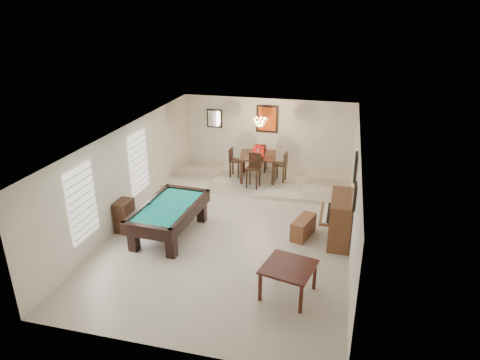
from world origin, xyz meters
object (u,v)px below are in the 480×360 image
at_px(dining_table, 258,165).
at_px(dining_chair_east, 280,166).
at_px(apothecary_chest, 124,216).
at_px(square_table, 288,280).
at_px(flower_vase, 258,148).
at_px(pool_table, 170,221).
at_px(upright_piano, 335,218).
at_px(piano_bench, 303,227).
at_px(dining_chair_north, 261,157).
at_px(dining_chair_west, 236,163).
at_px(chandelier, 260,119).
at_px(dining_chair_south, 253,171).

height_order(dining_table, dining_chair_east, dining_chair_east).
bearing_deg(dining_chair_east, apothecary_chest, -33.43).
relative_size(apothecary_chest, dining_chair_east, 0.84).
bearing_deg(square_table, flower_vase, 107.64).
relative_size(pool_table, upright_piano, 1.69).
height_order(pool_table, dining_table, dining_table).
distance_m(pool_table, dining_chair_east, 4.65).
bearing_deg(dining_chair_east, piano_bench, 25.44).
xyz_separation_m(pool_table, dining_chair_north, (1.42, 4.82, 0.23)).
relative_size(dining_table, dining_chair_west, 1.20).
xyz_separation_m(upright_piano, dining_chair_north, (-2.68, 4.05, 0.04)).
bearing_deg(piano_bench, pool_table, -167.23).
bearing_deg(dining_chair_east, chandelier, -72.58).
height_order(dining_table, chandelier, chandelier).
xyz_separation_m(upright_piano, dining_chair_south, (-2.64, 2.54, 0.08)).
height_order(upright_piano, dining_chair_east, upright_piano).
height_order(upright_piano, dining_chair_north, upright_piano).
xyz_separation_m(square_table, flower_vase, (-1.84, 5.79, 0.86)).
xyz_separation_m(dining_chair_west, chandelier, (0.84, -0.14, 1.59)).
bearing_deg(square_table, chandelier, 107.39).
bearing_deg(upright_piano, dining_chair_north, 123.57).
height_order(apothecary_chest, flower_vase, flower_vase).
height_order(dining_table, flower_vase, flower_vase).
height_order(square_table, dining_chair_east, dining_chair_east).
distance_m(pool_table, dining_chair_south, 3.64).
xyz_separation_m(piano_bench, apothecary_chest, (-4.60, -0.81, 0.17)).
bearing_deg(dining_table, piano_bench, -60.29).
relative_size(flower_vase, dining_chair_west, 0.22).
bearing_deg(dining_chair_north, dining_chair_west, 41.66).
relative_size(dining_table, flower_vase, 5.40).
height_order(dining_chair_south, dining_chair_east, dining_chair_south).
distance_m(square_table, dining_chair_east, 5.91).
bearing_deg(apothecary_chest, upright_piano, 8.77).
distance_m(pool_table, flower_vase, 4.39).
bearing_deg(square_table, dining_chair_east, 100.60).
bearing_deg(chandelier, dining_chair_south, -95.09).
bearing_deg(flower_vase, dining_table, 180.00).
height_order(pool_table, flower_vase, flower_vase).
bearing_deg(dining_chair_north, dining_chair_east, 133.51).
bearing_deg(dining_chair_west, upright_piano, -130.91).
relative_size(dining_chair_north, dining_chair_east, 1.02).
relative_size(square_table, chandelier, 1.64).
relative_size(piano_bench, dining_chair_east, 0.91).
height_order(dining_chair_west, dining_chair_east, dining_chair_east).
height_order(square_table, piano_bench, square_table).
height_order(upright_piano, dining_table, upright_piano).
bearing_deg(flower_vase, upright_piano, -51.15).
distance_m(dining_table, dining_chair_north, 0.76).
height_order(dining_chair_north, dining_chair_west, dining_chair_north).
relative_size(pool_table, chandelier, 4.02).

